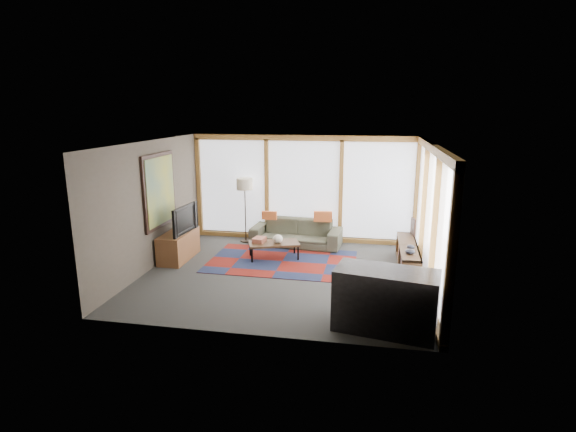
% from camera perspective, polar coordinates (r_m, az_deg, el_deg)
% --- Properties ---
extents(ground, '(5.50, 5.50, 0.00)m').
position_cam_1_polar(ground, '(9.02, -0.47, -7.40)').
color(ground, '#2B2B29').
rests_on(ground, ground).
extents(room_envelope, '(5.52, 5.02, 2.62)m').
position_cam_1_polar(room_envelope, '(9.06, 3.27, 2.81)').
color(room_envelope, '#453E34').
rests_on(room_envelope, ground).
extents(rug, '(3.13, 2.03, 0.01)m').
position_cam_1_polar(rug, '(9.72, -0.74, -5.78)').
color(rug, maroon).
rests_on(rug, ground).
extents(sofa, '(2.20, 1.00, 0.62)m').
position_cam_1_polar(sofa, '(10.76, 1.04, -2.15)').
color(sofa, '#36392B').
rests_on(sofa, ground).
extents(pillow_left, '(0.36, 0.11, 0.20)m').
position_cam_1_polar(pillow_left, '(10.75, -2.38, 0.08)').
color(pillow_left, '#BB5426').
rests_on(pillow_left, sofa).
extents(pillow_right, '(0.45, 0.17, 0.24)m').
position_cam_1_polar(pillow_right, '(10.57, 4.47, -0.06)').
color(pillow_right, '#BB5426').
rests_on(pillow_right, sofa).
extents(floor_lamp, '(0.40, 0.40, 1.58)m').
position_cam_1_polar(floor_lamp, '(11.02, -5.45, 0.73)').
color(floor_lamp, black).
rests_on(floor_lamp, ground).
extents(coffee_table, '(1.20, 0.87, 0.36)m').
position_cam_1_polar(coffee_table, '(9.89, -1.80, -4.38)').
color(coffee_table, '#312213').
rests_on(coffee_table, ground).
extents(book_stack, '(0.28, 0.33, 0.10)m').
position_cam_1_polar(book_stack, '(9.88, -3.66, -3.04)').
color(book_stack, brown).
rests_on(book_stack, coffee_table).
extents(vase, '(0.24, 0.24, 0.19)m').
position_cam_1_polar(vase, '(9.77, -1.31, -2.92)').
color(vase, beige).
rests_on(vase, coffee_table).
extents(bookshelf, '(0.37, 2.02, 0.51)m').
position_cam_1_polar(bookshelf, '(9.57, 14.96, -5.03)').
color(bookshelf, '#312213').
rests_on(bookshelf, ground).
extents(bowl_a, '(0.21, 0.21, 0.09)m').
position_cam_1_polar(bowl_a, '(8.93, 15.25, -4.36)').
color(bowl_a, black).
rests_on(bowl_a, bookshelf).
extents(bowl_b, '(0.18, 0.18, 0.08)m').
position_cam_1_polar(bowl_b, '(9.25, 15.32, -3.80)').
color(bowl_b, black).
rests_on(bowl_b, bookshelf).
extents(shelf_picture, '(0.09, 0.29, 0.38)m').
position_cam_1_polar(shelf_picture, '(10.20, 15.61, -1.31)').
color(shelf_picture, black).
rests_on(shelf_picture, bookshelf).
extents(tv_console, '(0.50, 1.21, 0.60)m').
position_cam_1_polar(tv_console, '(10.10, -13.71, -3.68)').
color(tv_console, brown).
rests_on(tv_console, ground).
extents(television, '(0.22, 1.05, 0.60)m').
position_cam_1_polar(television, '(9.91, -13.42, -0.37)').
color(television, black).
rests_on(television, tv_console).
extents(bar_counter, '(1.58, 0.95, 0.94)m').
position_cam_1_polar(bar_counter, '(6.88, 12.29, -10.42)').
color(bar_counter, black).
rests_on(bar_counter, ground).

